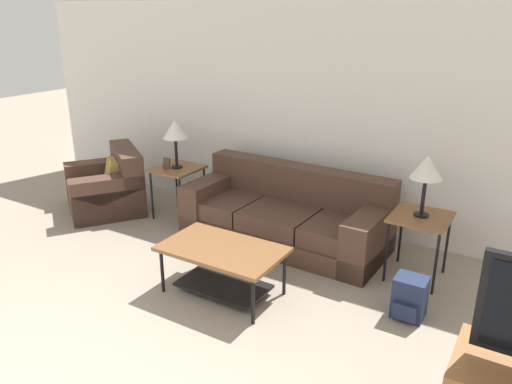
{
  "coord_description": "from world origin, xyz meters",
  "views": [
    {
      "loc": [
        2.39,
        -0.76,
        2.47
      ],
      "look_at": [
        0.0,
        3.16,
        0.8
      ],
      "focal_mm": 35.0,
      "sensor_mm": 36.0,
      "label": 1
    }
  ],
  "objects_px": {
    "table_lamp_left": "(175,130)",
    "backpack": "(410,298)",
    "couch": "(286,216)",
    "table_lamp_right": "(427,168)",
    "side_table_right": "(420,222)",
    "coffee_table": "(223,259)",
    "side_table_left": "(177,173)",
    "armchair": "(108,188)"
  },
  "relations": [
    {
      "from": "couch",
      "to": "table_lamp_right",
      "type": "height_order",
      "value": "table_lamp_right"
    },
    {
      "from": "table_lamp_left",
      "to": "table_lamp_right",
      "type": "bearing_deg",
      "value": 0.0
    },
    {
      "from": "couch",
      "to": "table_lamp_left",
      "type": "height_order",
      "value": "table_lamp_left"
    },
    {
      "from": "table_lamp_left",
      "to": "backpack",
      "type": "relative_size",
      "value": 1.61
    },
    {
      "from": "side_table_left",
      "to": "backpack",
      "type": "distance_m",
      "value": 3.2
    },
    {
      "from": "couch",
      "to": "coffee_table",
      "type": "relative_size",
      "value": 2.1
    },
    {
      "from": "couch",
      "to": "side_table_right",
      "type": "height_order",
      "value": "couch"
    },
    {
      "from": "coffee_table",
      "to": "armchair",
      "type": "bearing_deg",
      "value": 159.17
    },
    {
      "from": "couch",
      "to": "armchair",
      "type": "height_order",
      "value": "couch"
    },
    {
      "from": "coffee_table",
      "to": "side_table_left",
      "type": "xyz_separation_m",
      "value": [
        -1.53,
        1.22,
        0.24
      ]
    },
    {
      "from": "coffee_table",
      "to": "backpack",
      "type": "xyz_separation_m",
      "value": [
        1.57,
        0.51,
        -0.17
      ]
    },
    {
      "from": "armchair",
      "to": "table_lamp_right",
      "type": "height_order",
      "value": "table_lamp_right"
    },
    {
      "from": "couch",
      "to": "armchair",
      "type": "xyz_separation_m",
      "value": [
        -2.45,
        -0.35,
        -0.0
      ]
    },
    {
      "from": "table_lamp_right",
      "to": "couch",
      "type": "bearing_deg",
      "value": 177.05
    },
    {
      "from": "table_lamp_right",
      "to": "table_lamp_left",
      "type": "bearing_deg",
      "value": 180.0
    },
    {
      "from": "couch",
      "to": "side_table_left",
      "type": "xyz_separation_m",
      "value": [
        -1.48,
        -0.08,
        0.29
      ]
    },
    {
      "from": "coffee_table",
      "to": "table_lamp_left",
      "type": "relative_size",
      "value": 1.87
    },
    {
      "from": "coffee_table",
      "to": "backpack",
      "type": "height_order",
      "value": "coffee_table"
    },
    {
      "from": "armchair",
      "to": "backpack",
      "type": "bearing_deg",
      "value": -6.14
    },
    {
      "from": "table_lamp_left",
      "to": "backpack",
      "type": "height_order",
      "value": "table_lamp_left"
    },
    {
      "from": "couch",
      "to": "table_lamp_right",
      "type": "xyz_separation_m",
      "value": [
        1.48,
        -0.08,
        0.82
      ]
    },
    {
      "from": "side_table_right",
      "to": "backpack",
      "type": "relative_size",
      "value": 1.77
    },
    {
      "from": "coffee_table",
      "to": "side_table_right",
      "type": "relative_size",
      "value": 1.69
    },
    {
      "from": "couch",
      "to": "side_table_right",
      "type": "distance_m",
      "value": 1.51
    },
    {
      "from": "side_table_right",
      "to": "table_lamp_left",
      "type": "height_order",
      "value": "table_lamp_left"
    },
    {
      "from": "table_lamp_right",
      "to": "armchair",
      "type": "bearing_deg",
      "value": -176.0
    },
    {
      "from": "couch",
      "to": "table_lamp_right",
      "type": "relative_size",
      "value": 3.91
    },
    {
      "from": "armchair",
      "to": "side_table_left",
      "type": "distance_m",
      "value": 1.04
    },
    {
      "from": "armchair",
      "to": "table_lamp_right",
      "type": "xyz_separation_m",
      "value": [
        3.93,
        0.27,
        0.83
      ]
    },
    {
      "from": "armchair",
      "to": "table_lamp_left",
      "type": "xyz_separation_m",
      "value": [
        0.96,
        0.27,
        0.83
      ]
    },
    {
      "from": "couch",
      "to": "backpack",
      "type": "height_order",
      "value": "couch"
    },
    {
      "from": "armchair",
      "to": "coffee_table",
      "type": "bearing_deg",
      "value": -20.83
    },
    {
      "from": "couch",
      "to": "coffee_table",
      "type": "xyz_separation_m",
      "value": [
        0.04,
        -1.3,
        0.05
      ]
    },
    {
      "from": "table_lamp_left",
      "to": "table_lamp_right",
      "type": "height_order",
      "value": "same"
    },
    {
      "from": "armchair",
      "to": "backpack",
      "type": "xyz_separation_m",
      "value": [
        4.06,
        -0.44,
        -0.11
      ]
    },
    {
      "from": "armchair",
      "to": "couch",
      "type": "bearing_deg",
      "value": 8.16
    },
    {
      "from": "armchair",
      "to": "side_table_right",
      "type": "xyz_separation_m",
      "value": [
        3.93,
        0.27,
        0.29
      ]
    },
    {
      "from": "coffee_table",
      "to": "side_table_right",
      "type": "bearing_deg",
      "value": 40.4
    },
    {
      "from": "couch",
      "to": "backpack",
      "type": "bearing_deg",
      "value": -26.01
    },
    {
      "from": "side_table_left",
      "to": "table_lamp_right",
      "type": "xyz_separation_m",
      "value": [
        2.96,
        -0.0,
        0.53
      ]
    },
    {
      "from": "couch",
      "to": "armchair",
      "type": "distance_m",
      "value": 2.47
    },
    {
      "from": "side_table_left",
      "to": "side_table_right",
      "type": "relative_size",
      "value": 1.0
    }
  ]
}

